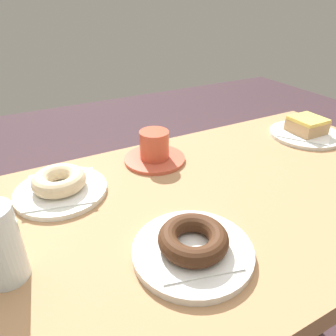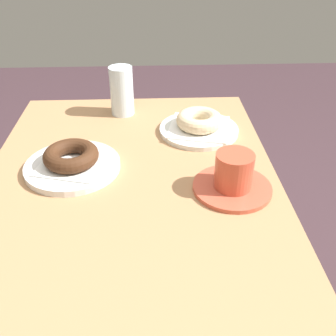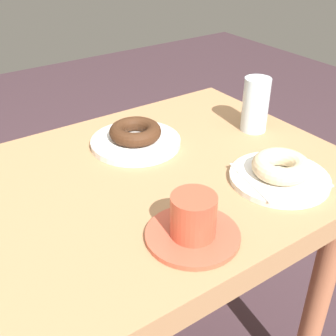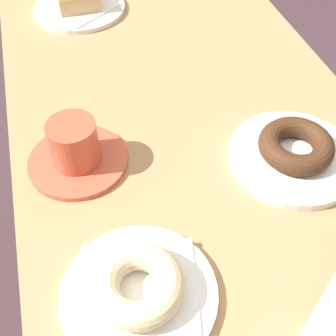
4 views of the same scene
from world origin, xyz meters
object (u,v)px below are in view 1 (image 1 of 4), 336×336
Objects in this scene: donut_sugar_ring at (59,180)px; donut_glazed_square at (307,125)px; plate_sugar_ring at (61,191)px; plate_glazed_square at (305,134)px; coffee_cup at (154,149)px; plate_chocolate_ring at (193,251)px; donut_chocolate_ring at (193,239)px.

donut_sugar_ring is 0.71m from donut_glazed_square.
plate_sugar_ring is 0.71m from plate_glazed_square.
coffee_cup reaches higher than donut_sugar_ring.
coffee_cup is at bearing -170.96° from plate_sugar_ring.
plate_chocolate_ring reaches higher than plate_sugar_ring.
donut_chocolate_ring is 0.74× the size of coffee_cup.
donut_sugar_ring is at bearing 9.04° from coffee_cup.
donut_sugar_ring reaches higher than plate_glazed_square.
plate_chocolate_ring is 1.74× the size of donut_chocolate_ring.
donut_glazed_square is at bearing -155.48° from plate_chocolate_ring.
donut_sugar_ring reaches higher than plate_sugar_ring.
coffee_cup reaches higher than donut_glazed_square.
plate_chocolate_ring is 1.03× the size of plate_sugar_ring.
plate_glazed_square is 0.03m from donut_glazed_square.
coffee_cup reaches higher than donut_chocolate_ring.
coffee_cup reaches higher than plate_chocolate_ring.
coffee_cup is (-0.09, -0.33, -0.00)m from donut_chocolate_ring.
coffee_cup is (0.47, -0.07, 0.03)m from plate_glazed_square.
plate_chocolate_ring is 0.61m from plate_glazed_square.
donut_glazed_square is (-0.71, 0.03, 0.03)m from plate_sugar_ring.
plate_sugar_ring is 0.95× the size of plate_glazed_square.
plate_glazed_square is (-0.55, -0.25, -0.00)m from plate_chocolate_ring.
plate_sugar_ring is at bearing -2.73° from plate_glazed_square.
plate_glazed_square is 0.47m from coffee_cup.
plate_glazed_square is at bearing 171.14° from coffee_cup.
plate_glazed_square is 2.29× the size of donut_glazed_square.
plate_chocolate_ring is at bearing 118.48° from plate_sugar_ring.
plate_chocolate_ring is at bearing 0.00° from donut_chocolate_ring.
donut_sugar_ring is 0.73× the size of coffee_cup.
donut_sugar_ring is (0.16, -0.29, 0.03)m from plate_chocolate_ring.
donut_chocolate_ring reaches higher than plate_sugar_ring.
plate_glazed_square is (-0.71, 0.03, -0.03)m from donut_sugar_ring.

